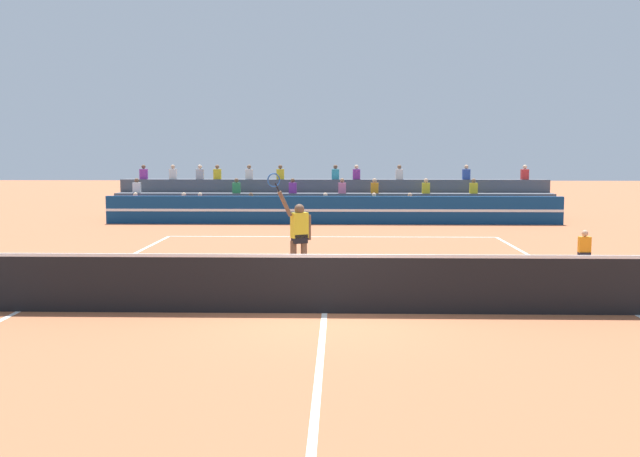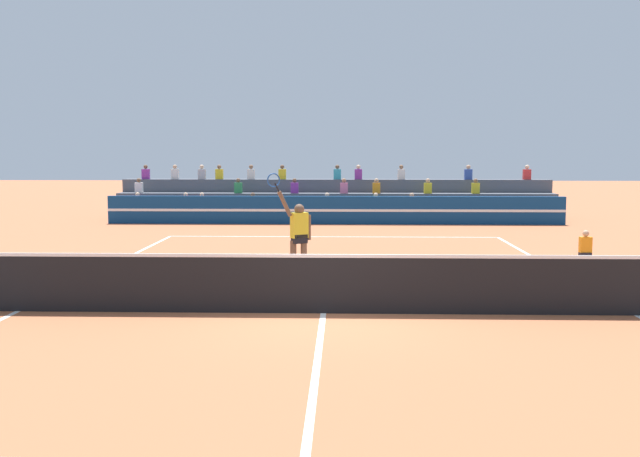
% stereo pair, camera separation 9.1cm
% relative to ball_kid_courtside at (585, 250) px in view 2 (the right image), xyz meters
% --- Properties ---
extents(ground_plane, '(120.00, 120.00, 0.00)m').
position_rel_ball_kid_courtside_xyz_m(ground_plane, '(-6.59, -6.27, -0.33)').
color(ground_plane, '#AD603D').
extents(court_lines, '(11.10, 23.90, 0.01)m').
position_rel_ball_kid_courtside_xyz_m(court_lines, '(-6.59, -6.27, -0.33)').
color(court_lines, white).
rests_on(court_lines, ground).
extents(tennis_net, '(12.00, 0.10, 1.10)m').
position_rel_ball_kid_courtside_xyz_m(tennis_net, '(-6.59, -6.27, 0.21)').
color(tennis_net, '#2D6B38').
rests_on(tennis_net, ground).
extents(sponsor_banner_wall, '(18.00, 0.26, 1.10)m').
position_rel_ball_kid_courtside_xyz_m(sponsor_banner_wall, '(-6.59, 10.07, 0.22)').
color(sponsor_banner_wall, navy).
rests_on(sponsor_banner_wall, ground).
extents(bleacher_stand, '(18.46, 2.85, 2.28)m').
position_rel_ball_kid_courtside_xyz_m(bleacher_stand, '(-6.61, 12.61, 0.32)').
color(bleacher_stand, '#4C515B').
rests_on(bleacher_stand, ground).
extents(ball_kid_courtside, '(0.30, 0.36, 0.84)m').
position_rel_ball_kid_courtside_xyz_m(ball_kid_courtside, '(0.00, 0.00, 0.00)').
color(ball_kid_courtside, black).
rests_on(ball_kid_courtside, ground).
extents(tennis_player, '(0.97, 0.61, 2.45)m').
position_rel_ball_kid_courtside_xyz_m(tennis_player, '(-7.23, -2.93, 0.66)').
color(tennis_player, brown).
rests_on(tennis_player, ground).
extents(tennis_ball, '(0.07, 0.07, 0.07)m').
position_rel_ball_kid_courtside_xyz_m(tennis_ball, '(-4.12, -1.65, -0.30)').
color(tennis_ball, '#C6DB33').
rests_on(tennis_ball, ground).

